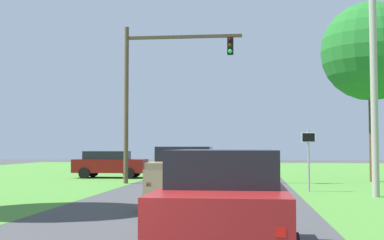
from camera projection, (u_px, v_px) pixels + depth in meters
ground_plane at (188, 204)px, 17.24m from camera, size 120.00×120.00×0.00m
red_suv_near at (225, 200)px, 9.00m from camera, size 2.28×4.93×1.89m
pickup_truck_lead at (185, 176)px, 16.74m from camera, size 2.26×5.23×1.95m
traffic_light at (154, 82)px, 27.14m from camera, size 6.30×0.40×8.37m
keep_moving_sign at (309, 152)px, 22.07m from camera, size 0.60×0.09×2.70m
oak_tree_right at (371, 52)px, 28.68m from camera, size 5.54×5.54×10.08m
crossing_suv_far at (110, 164)px, 31.90m from camera, size 4.48×2.09×1.67m
utility_pole_right at (374, 65)px, 19.98m from camera, size 0.28×0.28×10.28m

